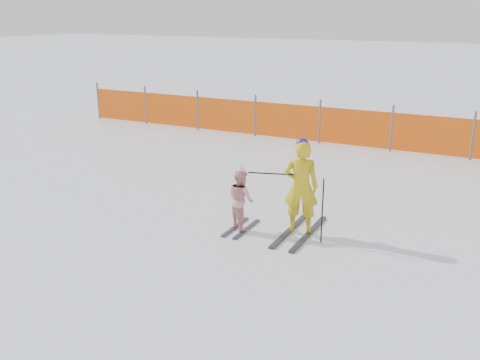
% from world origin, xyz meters
% --- Properties ---
extents(ground, '(120.00, 120.00, 0.00)m').
position_xyz_m(ground, '(0.00, 0.00, 0.00)').
color(ground, white).
rests_on(ground, ground).
extents(adult, '(0.66, 1.66, 1.66)m').
position_xyz_m(adult, '(0.83, 1.10, 0.82)').
color(adult, black).
rests_on(adult, ground).
extents(child, '(0.64, 0.94, 1.23)m').
position_xyz_m(child, '(-0.14, 0.81, 0.56)').
color(child, black).
rests_on(child, ground).
extents(ski_poles, '(1.32, 0.24, 1.09)m').
position_xyz_m(ski_poles, '(0.90, 0.92, 0.75)').
color(ski_poles, black).
rests_on(ski_poles, ground).
extents(safety_fence, '(15.80, 0.06, 1.25)m').
position_xyz_m(safety_fence, '(-1.13, 7.39, 0.56)').
color(safety_fence, '#595960').
rests_on(safety_fence, ground).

